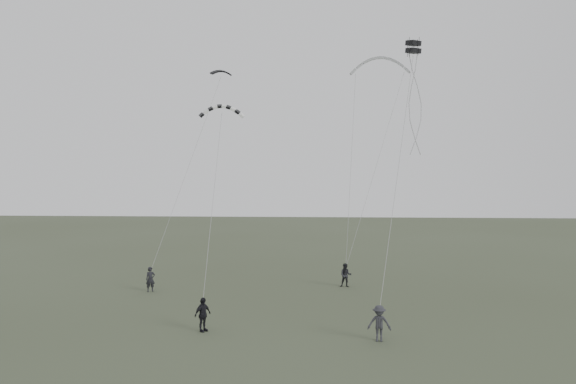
# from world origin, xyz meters

# --- Properties ---
(ground) EXTENTS (140.00, 140.00, 0.00)m
(ground) POSITION_xyz_m (0.00, 0.00, 0.00)
(ground) COLOR #3C432E
(ground) RESTS_ON ground
(flyer_left) EXTENTS (0.72, 0.63, 1.66)m
(flyer_left) POSITION_xyz_m (-8.52, 6.52, 0.83)
(flyer_left) COLOR black
(flyer_left) RESTS_ON ground
(flyer_right) EXTENTS (0.84, 0.67, 1.64)m
(flyer_right) POSITION_xyz_m (4.58, 8.85, 0.82)
(flyer_right) COLOR black
(flyer_right) RESTS_ON ground
(flyer_center) EXTENTS (0.93, 1.05, 1.71)m
(flyer_center) POSITION_xyz_m (-3.04, -2.56, 0.86)
(flyer_center) COLOR black
(flyer_center) RESTS_ON ground
(flyer_far) EXTENTS (1.16, 0.75, 1.71)m
(flyer_far) POSITION_xyz_m (5.62, -3.67, 0.85)
(flyer_far) COLOR #2B2B30
(flyer_far) RESTS_ON ground
(kite_dark_small) EXTENTS (1.67, 1.26, 0.64)m
(kite_dark_small) POSITION_xyz_m (-4.59, 11.54, 15.51)
(kite_dark_small) COLOR black
(kite_dark_small) RESTS_ON flyer_left
(kite_pale_large) EXTENTS (4.71, 1.80, 1.98)m
(kite_pale_large) POSITION_xyz_m (7.32, 13.45, 16.73)
(kite_pale_large) COLOR #B2B4B7
(kite_pale_large) RESTS_ON flyer_right
(kite_striped) EXTENTS (2.99, 1.45, 1.29)m
(kite_striped) POSITION_xyz_m (-3.52, 5.76, 12.22)
(kite_striped) COLOR black
(kite_striped) RESTS_ON flyer_center
(kite_box) EXTENTS (0.97, 0.99, 0.81)m
(kite_box) POSITION_xyz_m (8.25, 3.45, 15.33)
(kite_box) COLOR black
(kite_box) RESTS_ON flyer_far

